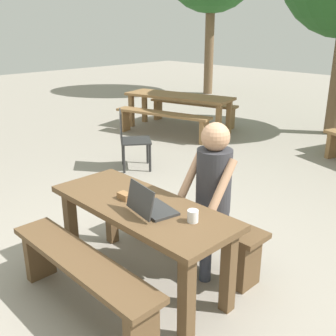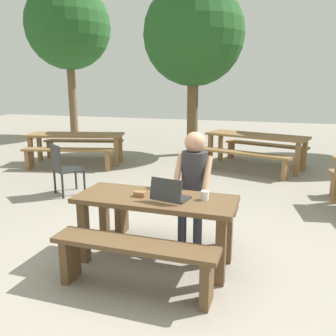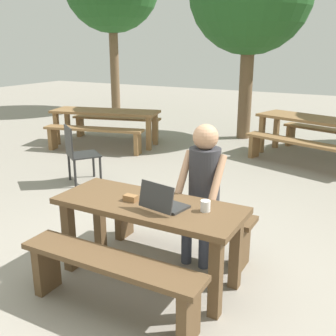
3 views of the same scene
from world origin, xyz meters
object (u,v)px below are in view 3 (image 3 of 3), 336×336
person_seated (203,182)px  plastic_chair (78,153)px  picnic_table_front (149,217)px  picnic_table_mid (105,115)px  coffee_mug (205,206)px  small_pouch (131,198)px  laptop (163,202)px  picnic_table_rear (319,125)px

person_seated → plastic_chair: (-2.53, 1.19, -0.32)m
picnic_table_front → picnic_table_mid: (-3.39, 3.91, 0.02)m
person_seated → coffee_mug: bearing=-63.9°
small_pouch → plastic_chair: bearing=140.0°
person_seated → small_pouch: bearing=-126.3°
person_seated → laptop: bearing=-99.2°
picnic_table_front → plastic_chair: plastic_chair is taller
laptop → picnic_table_front: bearing=-7.6°
picnic_table_mid → small_pouch: bearing=-65.2°
small_pouch → picnic_table_mid: size_ratio=0.05×
laptop → coffee_mug: 0.35m
small_pouch → picnic_table_rear: (0.81, 4.81, -0.10)m
picnic_table_front → person_seated: 0.63m
small_pouch → plastic_chair: plastic_chair is taller
picnic_table_mid → picnic_table_rear: size_ratio=0.99×
plastic_chair → small_pouch: bearing=175.9°
laptop → small_pouch: size_ratio=3.24×
picnic_table_front → picnic_table_mid: 5.17m
picnic_table_mid → coffee_mug: bearing=-59.2°
plastic_chair → picnic_table_rear: (2.92, 3.04, 0.18)m
person_seated → picnic_table_mid: 4.97m
picnic_table_mid → picnic_table_rear: 4.14m
small_pouch → picnic_table_mid: small_pouch is taller
small_pouch → picnic_table_rear: bearing=80.4°
picnic_table_front → coffee_mug: bearing=7.6°
plastic_chair → picnic_table_rear: size_ratio=0.38×
laptop → coffee_mug: (0.33, 0.12, -0.01)m
coffee_mug → picnic_table_rear: size_ratio=0.04×
laptop → plastic_chair: 3.04m
coffee_mug → person_seated: bearing=116.1°
picnic_table_front → small_pouch: size_ratio=13.94×
small_pouch → laptop: bearing=-3.6°
plastic_chair → picnic_table_rear: plastic_chair is taller
laptop → coffee_mug: laptop is taller
person_seated → plastic_chair: size_ratio=1.52×
picnic_table_rear → person_seated: bearing=-77.9°
small_pouch → person_seated: (0.42, 0.57, 0.04)m
picnic_table_rear → laptop: bearing=-78.4°
coffee_mug → laptop: bearing=-159.6°
small_pouch → coffee_mug: 0.66m
laptop → small_pouch: laptop is taller
plastic_chair → laptop: bearing=179.6°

